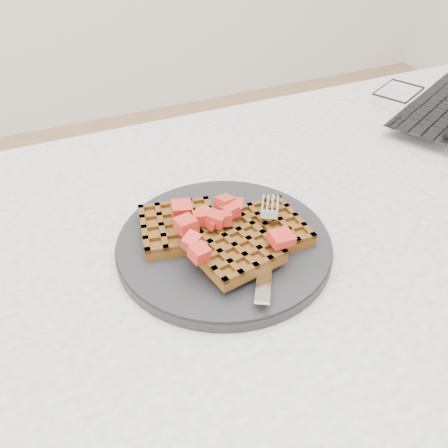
# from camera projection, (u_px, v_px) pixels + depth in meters

# --- Properties ---
(table) EXTENTS (1.20, 0.80, 0.75)m
(table) POSITION_uv_depth(u_px,v_px,m) (316.00, 301.00, 0.70)
(table) COLOR white
(table) RESTS_ON ground
(plate) EXTENTS (0.26, 0.26, 0.02)m
(plate) POSITION_uv_depth(u_px,v_px,m) (224.00, 245.00, 0.61)
(plate) COLOR black
(plate) RESTS_ON table
(waffles) EXTENTS (0.19, 0.18, 0.03)m
(waffles) POSITION_uv_depth(u_px,v_px,m) (225.00, 234.00, 0.59)
(waffles) COLOR brown
(waffles) RESTS_ON plate
(strawberry_pile) EXTENTS (0.15, 0.15, 0.02)m
(strawberry_pile) POSITION_uv_depth(u_px,v_px,m) (224.00, 215.00, 0.58)
(strawberry_pile) COLOR #A30D06
(strawberry_pile) RESTS_ON waffles
(fork) EXTENTS (0.11, 0.17, 0.02)m
(fork) POSITION_uv_depth(u_px,v_px,m) (267.00, 245.00, 0.58)
(fork) COLOR silver
(fork) RESTS_ON plate
(laptop) EXTENTS (0.35, 0.32, 0.20)m
(laptop) POSITION_uv_depth(u_px,v_px,m) (441.00, 95.00, 0.89)
(laptop) COLOR black
(laptop) RESTS_ON table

